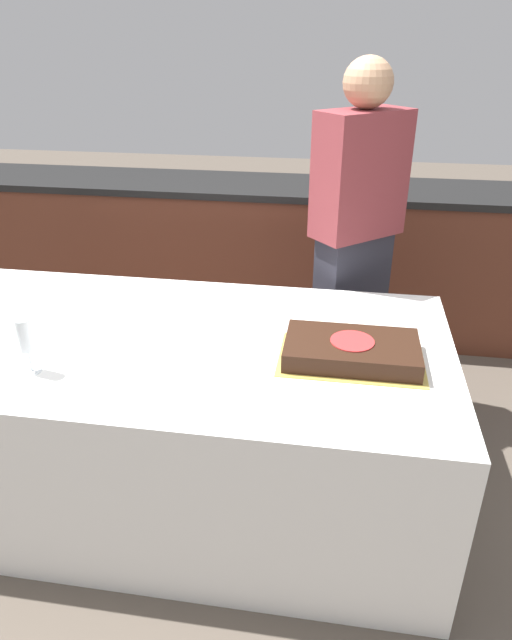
# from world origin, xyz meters

# --- Properties ---
(ground_plane) EXTENTS (14.00, 14.00, 0.00)m
(ground_plane) POSITION_xyz_m (0.00, 0.00, 0.00)
(ground_plane) COLOR brown
(back_counter) EXTENTS (4.40, 0.58, 0.92)m
(back_counter) POSITION_xyz_m (0.00, 1.61, 0.46)
(back_counter) COLOR #5B2D1E
(back_counter) RESTS_ON ground_plane
(dining_table) EXTENTS (2.10, 1.07, 0.73)m
(dining_table) POSITION_xyz_m (0.00, 0.00, 0.36)
(dining_table) COLOR white
(dining_table) RESTS_ON ground_plane
(cake) EXTENTS (0.50, 0.31, 0.07)m
(cake) POSITION_xyz_m (0.68, -0.05, 0.76)
(cake) COLOR gold
(cake) RESTS_ON dining_table
(wine_glass) EXTENTS (0.07, 0.07, 0.19)m
(wine_glass) POSITION_xyz_m (-0.37, -0.30, 0.86)
(wine_glass) COLOR white
(wine_glass) RESTS_ON dining_table
(side_plate_near_cake) EXTENTS (0.17, 0.17, 0.00)m
(side_plate_near_cake) POSITION_xyz_m (0.63, 0.23, 0.73)
(side_plate_near_cake) COLOR white
(side_plate_near_cake) RESTS_ON dining_table
(person_cutting_cake) EXTENTS (0.43, 0.42, 1.65)m
(person_cutting_cake) POSITION_xyz_m (0.68, 0.75, 0.86)
(person_cutting_cake) COLOR #282833
(person_cutting_cake) RESTS_ON ground_plane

